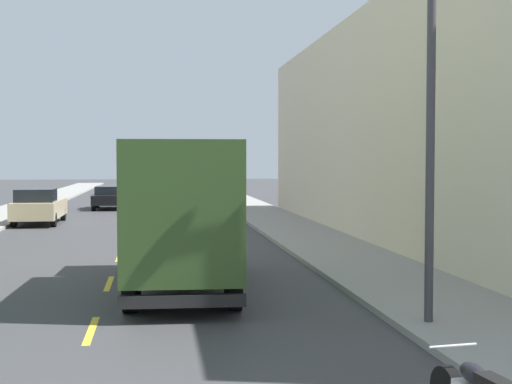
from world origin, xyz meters
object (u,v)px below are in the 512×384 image
at_px(parked_pickup_champagne, 39,207).
at_px(parked_hatchback_burgundy, 198,189).
at_px(parked_pickup_orange, 206,196).
at_px(parked_pickup_charcoal, 200,192).
at_px(moving_black_sedan, 108,197).
at_px(delivery_box_truck, 183,209).
at_px(street_lamp, 422,119).

relative_size(parked_pickup_champagne, parked_hatchback_burgundy, 1.31).
distance_m(parked_pickup_orange, parked_pickup_charcoal, 6.04).
height_order(parked_pickup_champagne, parked_hatchback_burgundy, parked_pickup_champagne).
bearing_deg(parked_pickup_charcoal, moving_black_sedan, -139.77).
bearing_deg(parked_hatchback_burgundy, parked_pickup_orange, -90.72).
bearing_deg(parked_pickup_orange, parked_pickup_charcoal, 90.25).
height_order(parked_pickup_charcoal, parked_pickup_champagne, same).
xyz_separation_m(parked_pickup_orange, parked_pickup_charcoal, (-0.03, 6.04, 0.00)).
relative_size(parked_pickup_charcoal, parked_pickup_champagne, 1.00).
xyz_separation_m(parked_pickup_charcoal, moving_black_sedan, (-6.08, -5.15, -0.08)).
bearing_deg(parked_pickup_champagne, parked_hatchback_burgundy, 68.08).
bearing_deg(parked_pickup_orange, delivery_box_truck, -95.07).
bearing_deg(delivery_box_truck, parked_pickup_charcoal, 85.86).
relative_size(parked_pickup_champagne, moving_black_sedan, 1.18).
distance_m(street_lamp, parked_pickup_orange, 32.97).
relative_size(delivery_box_truck, parked_pickup_charcoal, 1.41).
bearing_deg(moving_black_sedan, parked_pickup_orange, -8.33).
distance_m(street_lamp, moving_black_sedan, 34.70).
xyz_separation_m(parked_pickup_champagne, moving_black_sedan, (2.60, 10.49, -0.08)).
bearing_deg(delivery_box_truck, parked_pickup_champagne, 108.24).
height_order(delivery_box_truck, parked_hatchback_burgundy, delivery_box_truck).
distance_m(street_lamp, parked_pickup_charcoal, 38.99).
distance_m(delivery_box_truck, parked_pickup_charcoal, 34.53).
relative_size(parked_pickup_orange, moving_black_sedan, 1.18).
xyz_separation_m(parked_pickup_champagne, parked_hatchback_burgundy, (8.87, 22.04, -0.07)).
bearing_deg(parked_pickup_champagne, parked_pickup_orange, 47.76).
bearing_deg(delivery_box_truck, moving_black_sedan, 96.99).
distance_m(street_lamp, parked_hatchback_burgundy, 45.37).
height_order(parked_pickup_orange, moving_black_sedan, parked_pickup_orange).
xyz_separation_m(parked_pickup_orange, moving_black_sedan, (-6.11, 0.89, -0.08)).
xyz_separation_m(street_lamp, parked_hatchback_burgundy, (-1.47, 45.24, -3.08)).
distance_m(delivery_box_truck, parked_pickup_champagne, 19.81).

